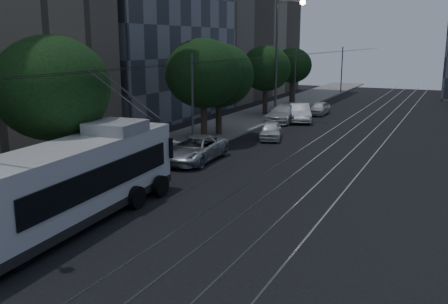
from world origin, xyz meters
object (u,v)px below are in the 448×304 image
object	(u,v)px
car_white_a	(271,130)
car_white_b	(284,113)
pickup_silver	(195,149)
car_white_d	(319,108)
car_white_c	(300,113)
streetlamp_far	(281,47)
trolleybus	(73,182)

from	to	relation	value
car_white_a	car_white_b	bearing A→B (deg)	84.68
pickup_silver	car_white_d	bearing A→B (deg)	83.10
car_white_c	streetlamp_far	xyz separation A→B (m)	(-1.85, 0.15, 5.44)
car_white_b	streetlamp_far	size ratio (longest dim) A/B	0.49
pickup_silver	car_white_d	size ratio (longest dim) A/B	1.43
car_white_d	car_white_c	bearing A→B (deg)	-95.41
trolleybus	car_white_d	world-z (taller)	trolleybus
car_white_b	car_white_c	bearing A→B (deg)	37.24
car_white_a	pickup_silver	bearing A→B (deg)	-118.51
car_white_b	car_white_a	bearing A→B (deg)	-78.66
streetlamp_far	pickup_silver	bearing A→B (deg)	-87.52
pickup_silver	streetlamp_far	world-z (taller)	streetlamp_far
car_white_b	car_white_c	size ratio (longest dim) A/B	1.10
car_white_b	car_white_d	size ratio (longest dim) A/B	1.42
trolleybus	pickup_silver	distance (m)	10.66
car_white_a	streetlamp_far	size ratio (longest dim) A/B	0.35
trolleybus	car_white_b	bearing A→B (deg)	87.09
car_white_c	streetlamp_far	distance (m)	5.75
pickup_silver	car_white_d	xyz separation A→B (m)	(1.60, 21.11, -0.10)
car_white_b	car_white_d	xyz separation A→B (m)	(1.60, 5.50, -0.13)
trolleybus	car_white_b	distance (m)	26.24
car_white_c	car_white_b	bearing A→B (deg)	-163.76
trolleybus	car_white_a	xyz separation A→B (m)	(0.90, 18.71, -1.00)
car_white_a	car_white_c	xyz separation A→B (m)	(-0.47, 8.39, 0.14)
car_white_c	streetlamp_far	size ratio (longest dim) A/B	0.45
car_white_d	streetlamp_far	xyz separation A→B (m)	(-2.32, -4.47, 5.59)
pickup_silver	car_white_a	distance (m)	8.26
car_white_c	car_white_d	bearing A→B (deg)	62.49
car_white_c	car_white_d	xyz separation A→B (m)	(0.47, 4.62, -0.15)
car_white_a	streetlamp_far	distance (m)	10.46
streetlamp_far	car_white_b	bearing A→B (deg)	-54.96
car_white_b	trolleybus	bearing A→B (deg)	-89.16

